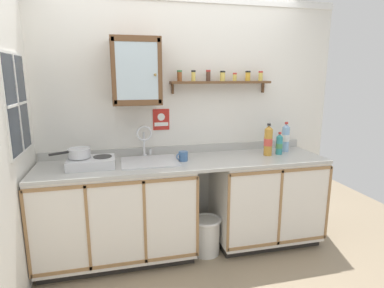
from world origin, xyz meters
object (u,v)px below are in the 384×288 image
(saucepan, at_px, (79,153))
(trash_bin, at_px, (206,235))
(bottle_juice_amber_1, at_px, (268,141))
(bottle_water_blue_0, at_px, (286,138))
(sink, at_px, (149,165))
(bottle_detergent_teal_2, at_px, (279,144))
(hot_plate_stove, at_px, (91,162))
(warning_sign, at_px, (161,120))
(wall_cabinet, at_px, (136,71))
(mug, at_px, (183,156))

(saucepan, bearing_deg, trash_bin, -5.92)
(bottle_juice_amber_1, xyz_separation_m, trash_bin, (-0.67, -0.12, -0.89))
(bottle_water_blue_0, xyz_separation_m, trash_bin, (-0.93, -0.23, -0.89))
(sink, xyz_separation_m, trash_bin, (0.52, -0.15, -0.71))
(bottle_water_blue_0, distance_m, bottle_juice_amber_1, 0.28)
(saucepan, distance_m, bottle_detergent_teal_2, 1.95)
(bottle_water_blue_0, distance_m, trash_bin, 1.31)
(bottle_detergent_teal_2, distance_m, trash_bin, 1.18)
(hot_plate_stove, distance_m, bottle_juice_amber_1, 1.72)
(bottle_juice_amber_1, xyz_separation_m, warning_sign, (-1.04, 0.31, 0.21))
(bottle_juice_amber_1, height_order, wall_cabinet, wall_cabinet)
(bottle_detergent_teal_2, height_order, wall_cabinet, wall_cabinet)
(saucepan, distance_m, trash_bin, 1.44)
(mug, relative_size, trash_bin, 0.33)
(mug, distance_m, wall_cabinet, 0.90)
(sink, relative_size, bottle_juice_amber_1, 1.61)
(bottle_detergent_teal_2, bearing_deg, bottle_juice_amber_1, -174.29)
(hot_plate_stove, xyz_separation_m, saucepan, (-0.10, 0.02, 0.09))
(bottle_water_blue_0, bearing_deg, mug, -174.05)
(wall_cabinet, bearing_deg, trash_bin, -23.60)
(saucepan, height_order, warning_sign, warning_sign)
(hot_plate_stove, bearing_deg, mug, 0.76)
(saucepan, height_order, wall_cabinet, wall_cabinet)
(bottle_water_blue_0, distance_m, wall_cabinet, 1.69)
(hot_plate_stove, bearing_deg, trash_bin, -5.40)
(hot_plate_stove, height_order, mug, mug)
(hot_plate_stove, bearing_deg, bottle_water_blue_0, 3.76)
(mug, bearing_deg, trash_bin, -27.80)
(saucepan, relative_size, bottle_water_blue_0, 1.04)
(bottle_juice_amber_1, bearing_deg, bottle_water_blue_0, 23.26)
(mug, bearing_deg, warning_sign, 116.19)
(sink, bearing_deg, warning_sign, 59.84)
(mug, xyz_separation_m, warning_sign, (-0.16, 0.32, 0.31))
(sink, distance_m, hot_plate_stove, 0.52)
(hot_plate_stove, height_order, bottle_juice_amber_1, bottle_juice_amber_1)
(sink, bearing_deg, wall_cabinet, 126.72)
(hot_plate_stove, relative_size, wall_cabinet, 0.68)
(wall_cabinet, height_order, warning_sign, wall_cabinet)
(warning_sign, bearing_deg, trash_bin, -49.58)
(sink, xyz_separation_m, bottle_detergent_teal_2, (1.33, -0.02, 0.14))
(bottle_water_blue_0, distance_m, warning_sign, 1.33)
(trash_bin, bearing_deg, mug, 152.20)
(bottle_water_blue_0, bearing_deg, wall_cabinet, 178.57)
(sink, bearing_deg, hot_plate_stove, -174.23)
(sink, distance_m, bottle_juice_amber_1, 1.21)
(bottle_detergent_teal_2, distance_m, mug, 1.02)
(bottle_juice_amber_1, relative_size, warning_sign, 1.54)
(bottle_water_blue_0, relative_size, wall_cabinet, 0.53)
(bottle_juice_amber_1, distance_m, wall_cabinet, 1.46)
(saucepan, xyz_separation_m, bottle_juice_amber_1, (1.82, -0.00, 0.02))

